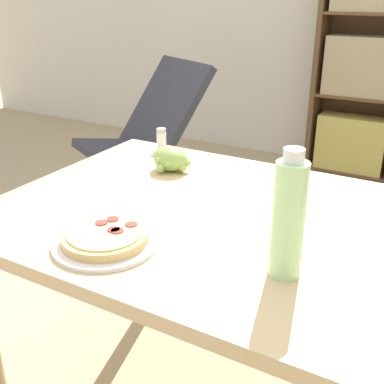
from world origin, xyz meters
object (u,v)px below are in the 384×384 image
object	(u,v)px
pizza_on_plate	(106,239)
grape_bunch	(171,159)
bookshelf	(363,63)
drink_bottle	(288,218)
lounge_chair_near	(143,160)
salt_shaker	(162,139)

from	to	relation	value
pizza_on_plate	grape_bunch	bearing A→B (deg)	105.03
grape_bunch	bookshelf	size ratio (longest dim) A/B	0.07
grape_bunch	bookshelf	world-z (taller)	bookshelf
drink_bottle	bookshelf	size ratio (longest dim) A/B	0.16
drink_bottle	lounge_chair_near	world-z (taller)	drink_bottle
grape_bunch	lounge_chair_near	world-z (taller)	lounge_chair_near
grape_bunch	salt_shaker	size ratio (longest dim) A/B	1.53
pizza_on_plate	salt_shaker	xyz separation A→B (m)	(-0.27, 0.64, 0.02)
salt_shaker	lounge_chair_near	xyz separation A→B (m)	(-0.79, 0.97, -0.51)
drink_bottle	salt_shaker	world-z (taller)	drink_bottle
drink_bottle	bookshelf	distance (m)	2.78
salt_shaker	bookshelf	bearing A→B (deg)	83.75
drink_bottle	salt_shaker	xyz separation A→B (m)	(-0.65, 0.55, -0.09)
pizza_on_plate	drink_bottle	xyz separation A→B (m)	(0.39, 0.09, 0.11)
salt_shaker	bookshelf	distance (m)	2.21
lounge_chair_near	bookshelf	bearing A→B (deg)	76.85
salt_shaker	lounge_chair_near	size ratio (longest dim) A/B	0.09
grape_bunch	lounge_chair_near	distance (m)	1.55
grape_bunch	drink_bottle	bearing A→B (deg)	-37.25
pizza_on_plate	bookshelf	size ratio (longest dim) A/B	0.14
lounge_chair_near	drink_bottle	bearing A→B (deg)	-19.66
pizza_on_plate	drink_bottle	bearing A→B (deg)	12.79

